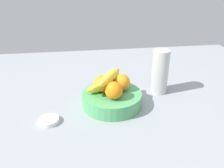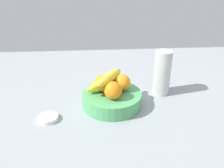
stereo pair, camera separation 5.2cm
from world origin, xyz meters
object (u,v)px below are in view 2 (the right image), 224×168
at_px(orange_front_right, 122,82).
at_px(thermos_tumbler, 162,73).
at_px(fruit_bowl, 112,99).
at_px(jar_lid, 48,118).
at_px(orange_center, 102,84).
at_px(orange_front_left, 113,90).
at_px(banana_bunch, 107,81).

height_order(orange_front_right, thermos_tumbler, thermos_tumbler).
distance_m(fruit_bowl, jar_lid, 0.26).
bearing_deg(fruit_bowl, orange_center, 156.64).
xyz_separation_m(orange_front_left, banana_bunch, (-0.02, 0.06, 0.01)).
height_order(orange_front_left, banana_bunch, banana_bunch).
distance_m(orange_front_left, banana_bunch, 0.07).
bearing_deg(orange_center, orange_front_left, -57.53).
bearing_deg(orange_front_right, orange_front_left, -122.03).
height_order(fruit_bowl, banana_bunch, banana_bunch).
relative_size(fruit_bowl, banana_bunch, 1.40).
bearing_deg(jar_lid, thermos_tumbler, 20.20).
height_order(orange_front_left, orange_center, same).
bearing_deg(fruit_bowl, orange_front_right, 28.61).
height_order(fruit_bowl, orange_front_left, orange_front_left).
height_order(orange_center, banana_bunch, banana_bunch).
distance_m(orange_front_right, banana_bunch, 0.06).
bearing_deg(thermos_tumbler, orange_front_right, -160.75).
xyz_separation_m(orange_front_left, thermos_tumbler, (0.22, 0.13, 0.01)).
bearing_deg(fruit_bowl, jar_lid, -160.65).
bearing_deg(orange_center, banana_bunch, 12.30).
xyz_separation_m(fruit_bowl, orange_front_right, (0.04, 0.02, 0.06)).
relative_size(orange_front_left, orange_center, 1.00).
xyz_separation_m(banana_bunch, thermos_tumbler, (0.24, 0.07, -0.00)).
relative_size(fruit_bowl, orange_center, 3.49).
height_order(orange_center, jar_lid, orange_center).
relative_size(orange_front_left, orange_front_right, 1.00).
height_order(banana_bunch, thermos_tumbler, thermos_tumbler).
height_order(orange_front_left, orange_front_right, same).
distance_m(banana_bunch, thermos_tumbler, 0.25).
height_order(fruit_bowl, orange_front_right, orange_front_right).
xyz_separation_m(orange_front_right, banana_bunch, (-0.06, -0.00, 0.01)).
distance_m(orange_center, thermos_tumbler, 0.27).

